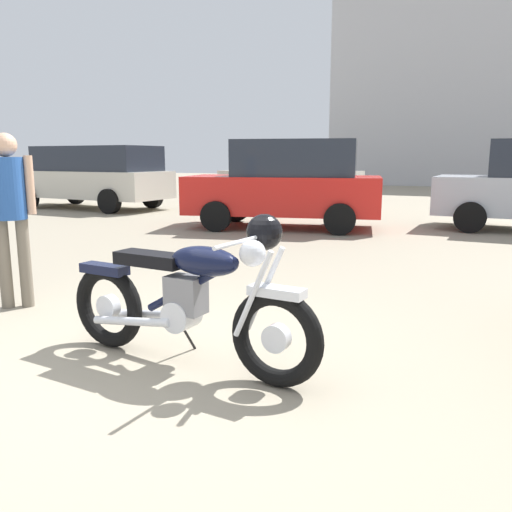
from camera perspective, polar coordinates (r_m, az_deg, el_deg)
ground_plane at (r=3.75m, az=-14.66°, el=-12.14°), size 80.00×80.00×0.00m
vintage_motorcycle at (r=3.62m, az=-6.98°, el=-4.47°), size 2.08×0.73×1.07m
bystander at (r=5.45m, az=-25.35°, el=5.31°), size 0.38×0.32×1.66m
blue_hatchback_right at (r=10.75m, az=3.43°, el=7.95°), size 4.15×2.38×1.78m
red_hatchback_near at (r=15.59m, az=-17.44°, el=8.43°), size 4.82×2.24×1.74m
silver_sedan_mid at (r=15.10m, az=4.00°, el=8.74°), size 4.07×2.17×1.78m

